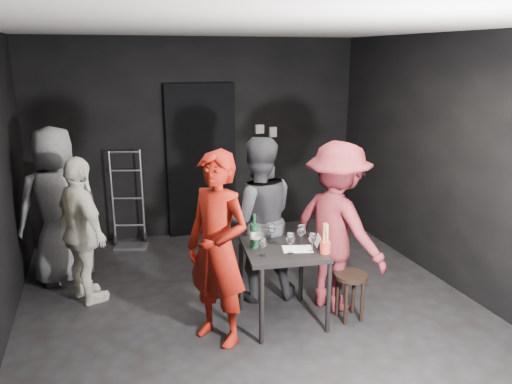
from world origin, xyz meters
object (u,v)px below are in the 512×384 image
object	(u,v)px
woman_black	(258,209)
wine_bottle	(254,235)
tasting_table	(283,257)
bystander_grey	(57,193)
man_maroon	(337,217)
server_red	(217,236)
breadstick_cup	(325,239)
bystander_cream	(82,231)
hand_truck	(130,229)
stool	(351,284)

from	to	relation	value
woman_black	wine_bottle	bearing A→B (deg)	76.60
tasting_table	bystander_grey	distance (m)	2.59
man_maroon	wine_bottle	distance (m)	0.85
tasting_table	server_red	xyz separation A→B (m)	(-0.65, -0.12, 0.33)
woman_black	wine_bottle	xyz separation A→B (m)	(-0.19, -0.49, -0.08)
bystander_grey	breadstick_cup	world-z (taller)	bystander_grey
bystander_cream	bystander_grey	xyz separation A→B (m)	(-0.24, 0.59, 0.25)
hand_truck	bystander_grey	distance (m)	1.41
tasting_table	wine_bottle	world-z (taller)	wine_bottle
bystander_grey	server_red	bearing A→B (deg)	113.77
tasting_table	stool	distance (m)	0.71
server_red	wine_bottle	distance (m)	0.45
stool	man_maroon	distance (m)	0.64
hand_truck	wine_bottle	world-z (taller)	hand_truck
stool	woman_black	size ratio (longest dim) A/B	0.25
bystander_grey	breadstick_cup	size ratio (longest dim) A/B	6.84
tasting_table	bystander_cream	world-z (taller)	bystander_cream
bystander_cream	wine_bottle	bearing A→B (deg)	-146.80
tasting_table	man_maroon	size ratio (longest dim) A/B	0.39
hand_truck	tasting_table	xyz separation A→B (m)	(1.25, -2.45, 0.42)
wine_bottle	man_maroon	bearing A→B (deg)	1.41
woman_black	bystander_grey	xyz separation A→B (m)	(-1.95, 1.01, 0.06)
wine_bottle	bystander_cream	bearing A→B (deg)	149.03
server_red	breadstick_cup	bearing A→B (deg)	46.62
hand_truck	wine_bottle	distance (m)	2.65
man_maroon	breadstick_cup	xyz separation A→B (m)	(-0.28, -0.34, -0.07)
tasting_table	breadstick_cup	bearing A→B (deg)	-37.70
hand_truck	woman_black	world-z (taller)	woman_black
bystander_cream	bystander_grey	distance (m)	0.69
breadstick_cup	man_maroon	bearing A→B (deg)	49.80
man_maroon	breadstick_cup	bearing A→B (deg)	115.49
hand_truck	man_maroon	world-z (taller)	man_maroon
man_maroon	bystander_cream	distance (m)	2.54
hand_truck	server_red	bearing A→B (deg)	-60.95
tasting_table	man_maroon	xyz separation A→B (m)	(0.59, 0.10, 0.30)
tasting_table	stool	bearing A→B (deg)	-15.20
stool	server_red	xyz separation A→B (m)	(-1.28, 0.05, 0.62)
stool	breadstick_cup	world-z (taller)	breadstick_cup
woman_black	server_red	bearing A→B (deg)	57.61
tasting_table	server_red	world-z (taller)	server_red
stool	wine_bottle	size ratio (longest dim) A/B	1.45
server_red	woman_black	bearing A→B (deg)	103.29
stool	tasting_table	bearing A→B (deg)	164.80
man_maroon	wine_bottle	size ratio (longest dim) A/B	5.85
wine_bottle	breadstick_cup	size ratio (longest dim) A/B	1.09
bystander_cream	wine_bottle	xyz separation A→B (m)	(1.52, -0.91, 0.10)
hand_truck	wine_bottle	size ratio (longest dim) A/B	3.95
server_red	bystander_cream	xyz separation A→B (m)	(-1.12, 1.11, -0.21)
stool	man_maroon	size ratio (longest dim) A/B	0.25
woman_black	bystander_cream	distance (m)	1.77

